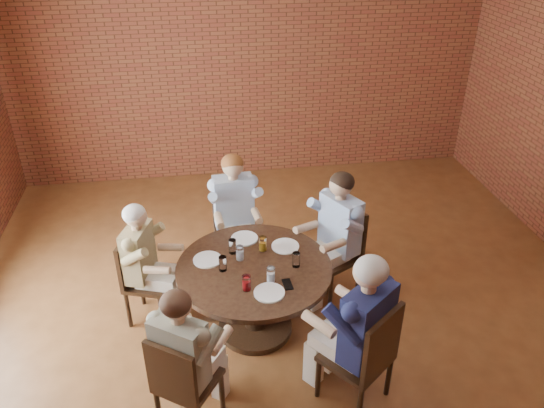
{
  "coord_description": "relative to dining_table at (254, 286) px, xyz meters",
  "views": [
    {
      "loc": [
        -0.8,
        -3.66,
        3.61
      ],
      "look_at": [
        -0.07,
        1.0,
        0.86
      ],
      "focal_mm": 35.0,
      "sensor_mm": 36.0,
      "label": 1
    }
  ],
  "objects": [
    {
      "name": "floor",
      "position": [
        0.37,
        -0.12,
        -0.53
      ],
      "size": [
        7.0,
        7.0,
        0.0
      ],
      "primitive_type": "plane",
      "color": "brown",
      "rests_on": "ground"
    },
    {
      "name": "wall_back",
      "position": [
        0.37,
        3.38,
        1.17
      ],
      "size": [
        7.0,
        0.0,
        7.0
      ],
      "primitive_type": "plane",
      "rotation": [
        1.57,
        0.0,
        0.0
      ],
      "color": "brown",
      "rests_on": "ground"
    },
    {
      "name": "dining_table",
      "position": [
        0.0,
        0.0,
        0.0
      ],
      "size": [
        1.4,
        1.4,
        0.75
      ],
      "color": "#341E11",
      "rests_on": "floor"
    },
    {
      "name": "chair_a",
      "position": [
        0.94,
        0.5,
        -0.01
      ],
      "size": [
        0.6,
        0.6,
        0.96
      ],
      "rotation": [
        0.0,
        0.0,
        -1.09
      ],
      "color": "#341E11",
      "rests_on": "floor"
    },
    {
      "name": "diner_a",
      "position": [
        0.86,
        0.46,
        0.16
      ],
      "size": [
        0.85,
        0.8,
        1.37
      ],
      "primitive_type": null,
      "rotation": [
        0.0,
        0.0,
        -1.09
      ],
      "color": "#4778BA",
      "rests_on": "floor"
    },
    {
      "name": "chair_b",
      "position": [
        -0.08,
        1.12,
        -0.02
      ],
      "size": [
        0.46,
        0.46,
        0.95
      ],
      "rotation": [
        0.0,
        0.0,
        0.07
      ],
      "color": "#341E11",
      "rests_on": "floor"
    },
    {
      "name": "diner_b",
      "position": [
        -0.08,
        1.03,
        0.15
      ],
      "size": [
        0.58,
        0.7,
        1.35
      ],
      "primitive_type": null,
      "rotation": [
        0.0,
        0.0,
        0.07
      ],
      "color": "#9FB2CB",
      "rests_on": "floor"
    },
    {
      "name": "chair_c",
      "position": [
        -1.05,
        0.36,
        -0.04
      ],
      "size": [
        0.5,
        0.5,
        0.9
      ],
      "rotation": [
        0.0,
        0.0,
        1.24
      ],
      "color": "#341E11",
      "rests_on": "floor"
    },
    {
      "name": "diner_c",
      "position": [
        -0.98,
        0.33,
        0.1
      ],
      "size": [
        0.72,
        0.65,
        1.27
      ],
      "primitive_type": null,
      "rotation": [
        0.0,
        0.0,
        1.24
      ],
      "color": "brown",
      "rests_on": "floor"
    },
    {
      "name": "chair_d",
      "position": [
        -0.67,
        -0.99,
        -0.03
      ],
      "size": [
        0.58,
        0.58,
        0.92
      ],
      "rotation": [
        0.0,
        0.0,
        2.55
      ],
      "color": "#341E11",
      "rests_on": "floor"
    },
    {
      "name": "diner_d",
      "position": [
        -0.62,
        -0.92,
        0.13
      ],
      "size": [
        0.78,
        0.81,
        1.31
      ],
      "primitive_type": null,
      "rotation": [
        0.0,
        0.0,
        2.55
      ],
      "color": "gray",
      "rests_on": "floor"
    },
    {
      "name": "chair_e",
      "position": [
        0.76,
        -0.97,
        0.0
      ],
      "size": [
        0.66,
        0.66,
        0.99
      ],
      "rotation": [
        0.0,
        0.0,
        3.81
      ],
      "color": "#341E11",
      "rests_on": "floor"
    },
    {
      "name": "diner_e",
      "position": [
        0.7,
        -0.89,
        0.18
      ],
      "size": [
        0.9,
        0.92,
        1.42
      ],
      "primitive_type": null,
      "rotation": [
        0.0,
        0.0,
        3.81
      ],
      "color": "#181C44",
      "rests_on": "floor"
    },
    {
      "name": "plate_a",
      "position": [
        0.33,
        0.26,
        0.23
      ],
      "size": [
        0.26,
        0.26,
        0.01
      ],
      "primitive_type": "cylinder",
      "color": "white",
      "rests_on": "dining_table"
    },
    {
      "name": "plate_b",
      "position": [
        -0.04,
        0.44,
        0.23
      ],
      "size": [
        0.26,
        0.26,
        0.01
      ],
      "primitive_type": "cylinder",
      "color": "white",
      "rests_on": "dining_table"
    },
    {
      "name": "plate_c",
      "position": [
        -0.41,
        0.15,
        0.23
      ],
      "size": [
        0.26,
        0.26,
        0.01
      ],
      "primitive_type": "cylinder",
      "color": "white",
      "rests_on": "dining_table"
    },
    {
      "name": "plate_d",
      "position": [
        0.08,
        -0.39,
        0.23
      ],
      "size": [
        0.26,
        0.26,
        0.01
      ],
      "primitive_type": "cylinder",
      "color": "white",
      "rests_on": "dining_table"
    },
    {
      "name": "glass_a",
      "position": [
        0.37,
        -0.05,
        0.29
      ],
      "size": [
        0.07,
        0.07,
        0.14
      ],
      "primitive_type": "cylinder",
      "color": "white",
      "rests_on": "dining_table"
    },
    {
      "name": "glass_b",
      "position": [
        0.11,
        0.24,
        0.29
      ],
      "size": [
        0.07,
        0.07,
        0.14
      ],
      "primitive_type": "cylinder",
      "color": "white",
      "rests_on": "dining_table"
    },
    {
      "name": "glass_c",
      "position": [
        -0.17,
        0.24,
        0.29
      ],
      "size": [
        0.07,
        0.07,
        0.14
      ],
      "primitive_type": "cylinder",
      "color": "white",
      "rests_on": "dining_table"
    },
    {
      "name": "glass_d",
      "position": [
        -0.11,
        0.13,
        0.29
      ],
      "size": [
        0.07,
        0.07,
        0.14
      ],
      "primitive_type": "cylinder",
      "color": "white",
      "rests_on": "dining_table"
    },
    {
      "name": "glass_e",
      "position": [
        -0.28,
        -0.01,
        0.29
      ],
      "size": [
        0.07,
        0.07,
        0.14
      ],
      "primitive_type": "cylinder",
      "color": "white",
      "rests_on": "dining_table"
    },
    {
      "name": "glass_f",
      "position": [
        -0.1,
        -0.31,
        0.29
      ],
      "size": [
        0.07,
        0.07,
        0.14
      ],
      "primitive_type": "cylinder",
      "color": "white",
      "rests_on": "dining_table"
    },
    {
      "name": "glass_g",
      "position": [
        0.12,
        -0.23,
        0.29
      ],
      "size": [
        0.07,
        0.07,
        0.14
      ],
      "primitive_type": "cylinder",
      "color": "white",
      "rests_on": "dining_table"
    },
    {
      "name": "smartphone",
      "position": [
        0.25,
        -0.3,
        0.23
      ],
      "size": [
        0.08,
        0.15,
        0.01
      ],
      "primitive_type": "cube",
      "rotation": [
        0.0,
        0.0,
        0.06
      ],
      "color": "black",
      "rests_on": "dining_table"
    }
  ]
}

